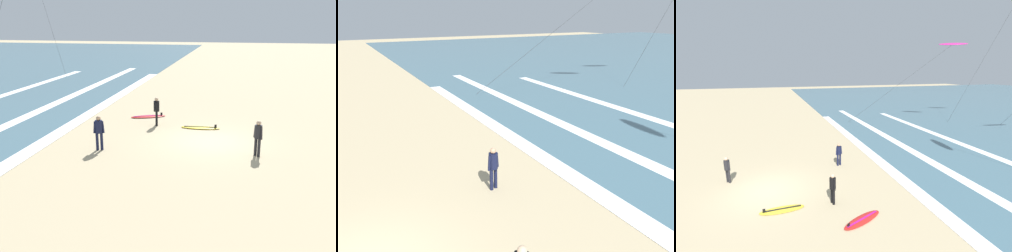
% 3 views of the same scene
% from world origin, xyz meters
% --- Properties ---
extents(wave_foam_shoreline, '(41.69, 0.87, 0.01)m').
position_xyz_m(wave_foam_shoreline, '(1.34, 7.83, 0.01)').
color(wave_foam_shoreline, white).
rests_on(wave_foam_shoreline, ocean_surface).
extents(surfer_foreground_main, '(0.32, 0.51, 1.60)m').
position_xyz_m(surfer_foreground_main, '(-2.22, 4.77, 0.96)').
color(surfer_foreground_main, '#141938').
rests_on(surfer_foreground_main, ground).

